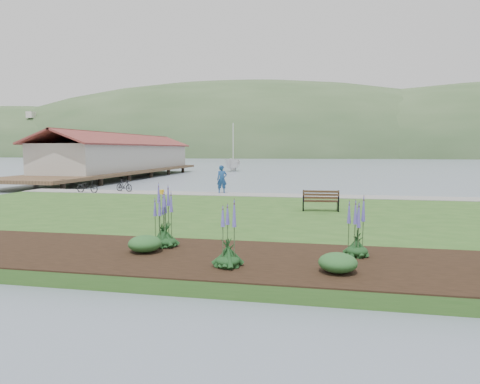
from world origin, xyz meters
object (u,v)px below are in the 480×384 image
object	(u,v)px
person	(222,177)
bicycle_a	(87,186)
park_bench	(321,200)
sailboat	(233,171)

from	to	relation	value
person	bicycle_a	world-z (taller)	person
person	bicycle_a	size ratio (longest dim) A/B	1.34
person	park_bench	bearing A→B (deg)	-70.87
park_bench	sailboat	size ratio (longest dim) A/B	0.07
person	sailboat	distance (m)	38.30
park_bench	person	bearing A→B (deg)	129.34
park_bench	sailboat	distance (m)	47.16
person	bicycle_a	distance (m)	9.56
park_bench	bicycle_a	xyz separation A→B (m)	(-16.26, 5.97, -0.09)
park_bench	person	world-z (taller)	person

